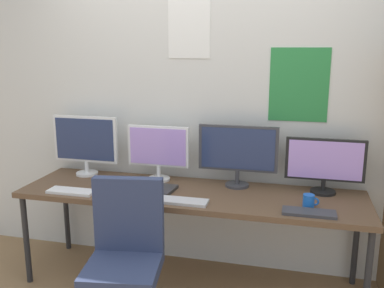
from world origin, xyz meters
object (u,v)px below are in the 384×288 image
(monitor_center_left, at_px, (158,150))
(monitor_center_right, at_px, (238,152))
(computer_mouse, at_px, (116,195))
(coffee_mug, at_px, (309,201))
(keyboard_center, at_px, (182,201))
(desk, at_px, (190,198))
(keyboard_left, at_px, (72,191))
(office_chair, at_px, (126,275))
(monitor_far_right, at_px, (325,163))
(keyboard_right, at_px, (309,213))
(monitor_far_left, at_px, (85,142))
(laptop_closed, at_px, (153,188))

(monitor_center_left, distance_m, monitor_center_right, 0.63)
(computer_mouse, distance_m, coffee_mug, 1.32)
(monitor_center_right, bearing_deg, keyboard_center, -125.47)
(desk, distance_m, computer_mouse, 0.54)
(keyboard_center, bearing_deg, keyboard_left, 180.00)
(office_chair, height_order, monitor_center_left, monitor_center_left)
(monitor_far_right, height_order, keyboard_left, monitor_far_right)
(office_chair, distance_m, computer_mouse, 0.59)
(keyboard_left, relative_size, coffee_mug, 3.29)
(monitor_far_right, xyz_separation_m, coffee_mug, (-0.11, -0.33, -0.18))
(desk, height_order, keyboard_left, keyboard_left)
(office_chair, bearing_deg, keyboard_center, 60.35)
(monitor_center_left, distance_m, keyboard_right, 1.26)
(monitor_center_right, xyz_separation_m, coffee_mug, (0.52, -0.33, -0.23))
(monitor_center_left, relative_size, computer_mouse, 5.16)
(monitor_center_left, distance_m, computer_mouse, 0.54)
(desk, bearing_deg, coffee_mug, -7.70)
(monitor_center_left, relative_size, monitor_far_right, 0.89)
(keyboard_center, bearing_deg, monitor_center_right, 54.53)
(desk, distance_m, monitor_center_left, 0.48)
(desk, height_order, computer_mouse, computer_mouse)
(monitor_far_right, bearing_deg, keyboard_right, -103.42)
(desk, distance_m, keyboard_right, 0.87)
(monitor_far_left, bearing_deg, keyboard_right, -13.91)
(keyboard_center, bearing_deg, monitor_far_left, 154.93)
(desk, height_order, keyboard_right, keyboard_right)
(monitor_far_right, bearing_deg, computer_mouse, -162.14)
(monitor_center_right, distance_m, keyboard_left, 1.26)
(monitor_far_right, bearing_deg, monitor_center_left, -180.00)
(desk, height_order, coffee_mug, coffee_mug)
(keyboard_right, bearing_deg, laptop_closed, 169.82)
(computer_mouse, height_order, laptop_closed, computer_mouse)
(monitor_far_left, height_order, keyboard_center, monitor_far_left)
(monitor_center_right, height_order, keyboard_right, monitor_center_right)
(monitor_center_left, height_order, monitor_far_right, monitor_center_left)
(monitor_far_left, distance_m, coffee_mug, 1.83)
(desk, relative_size, keyboard_left, 7.25)
(monitor_far_left, height_order, monitor_center_left, monitor_far_left)
(computer_mouse, bearing_deg, keyboard_left, 177.42)
(computer_mouse, bearing_deg, office_chair, -60.95)
(keyboard_center, xyz_separation_m, computer_mouse, (-0.48, -0.02, 0.01))
(keyboard_right, relative_size, coffee_mug, 3.18)
(monitor_center_left, height_order, coffee_mug, monitor_center_left)
(monitor_far_right, relative_size, computer_mouse, 5.82)
(monitor_far_left, relative_size, monitor_far_right, 0.99)
(monitor_far_right, height_order, keyboard_right, monitor_far_right)
(monitor_center_right, bearing_deg, keyboard_right, -40.13)
(monitor_center_right, height_order, computer_mouse, monitor_center_right)
(monitor_center_left, bearing_deg, monitor_far_left, 179.99)
(desk, xyz_separation_m, keyboard_left, (-0.84, -0.23, 0.06))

